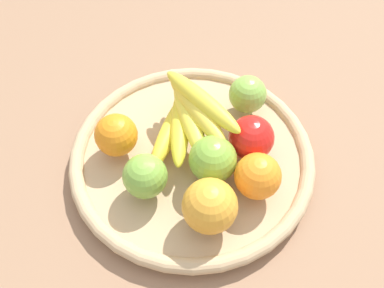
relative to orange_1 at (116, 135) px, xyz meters
name	(u,v)px	position (x,y,z in m)	size (l,w,h in m)	color
ground_plane	(192,163)	(0.09, 0.08, -0.07)	(2.40, 2.40, 0.00)	#8D684C
basket	(192,157)	(0.09, 0.08, -0.05)	(0.42, 0.42, 0.04)	tan
orange_1	(116,135)	(0.00, 0.00, 0.00)	(0.07, 0.07, 0.07)	orange
apple_2	(146,177)	(0.10, -0.02, 0.00)	(0.07, 0.07, 0.07)	#78AA3D
banana_bunch	(188,116)	(0.06, 0.11, 0.01)	(0.18, 0.17, 0.09)	yellow
orange_0	(258,176)	(0.22, 0.10, 0.00)	(0.07, 0.07, 0.07)	orange
apple_1	(213,159)	(0.15, 0.08, 0.00)	(0.08, 0.08, 0.08)	#7AAB37
orange_2	(210,206)	(0.20, 0.01, 0.01)	(0.08, 0.08, 0.08)	gold
apple_0	(251,138)	(0.16, 0.15, 0.00)	(0.08, 0.08, 0.08)	red
apple_3	(248,94)	(0.09, 0.22, 0.00)	(0.07, 0.07, 0.07)	#83B647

